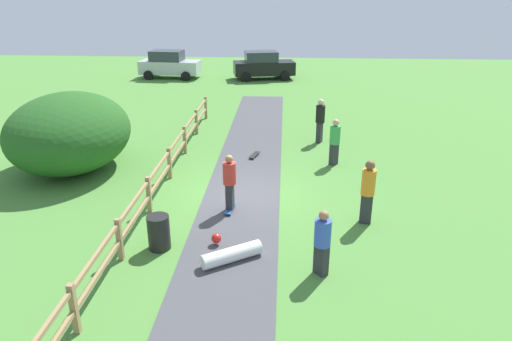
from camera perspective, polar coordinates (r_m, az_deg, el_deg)
ground_plane at (r=14.79m, az=-1.72°, el=-3.07°), size 60.00×60.00×0.00m
asphalt_path at (r=14.79m, az=-1.72°, el=-3.03°), size 2.40×28.00×0.02m
wooden_fence at (r=14.97m, az=-11.71°, el=-0.43°), size 0.12×18.12×1.10m
bush_large at (r=17.70m, az=-21.90°, el=4.35°), size 4.13×4.95×2.76m
trash_bin at (r=12.01m, az=-11.82°, el=-7.42°), size 0.56×0.56×0.90m
skater_riding at (r=13.41m, az=-3.26°, el=-1.20°), size 0.42×0.82×1.74m
skater_fallen at (r=11.41m, az=-3.16°, el=-10.08°), size 1.48×1.44×0.36m
skateboard_loose at (r=18.03m, az=-0.18°, el=1.93°), size 0.41×0.82×0.08m
bystander_black at (r=19.67m, az=7.87°, el=6.31°), size 0.50×0.50×1.85m
bystander_orange at (r=13.08m, az=13.55°, el=-2.20°), size 0.44×0.44×1.86m
bystander_green at (r=17.24m, az=9.63°, el=3.71°), size 0.54×0.54×1.73m
bystander_blue at (r=10.66m, az=8.13°, el=-8.45°), size 0.54×0.54×1.62m
parked_car_black at (r=33.40m, az=0.90°, el=12.76°), size 4.45×2.62×1.92m
parked_car_silver at (r=34.37m, az=-10.56°, el=12.67°), size 4.32×2.25×1.92m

